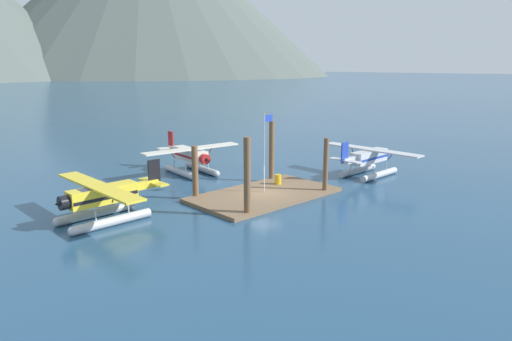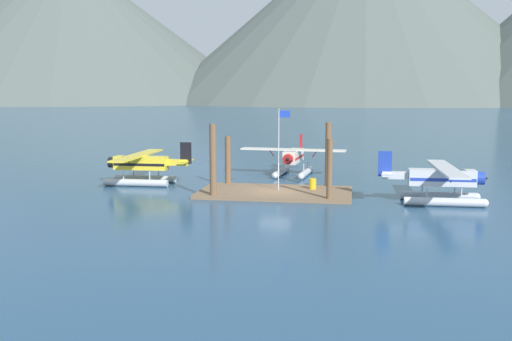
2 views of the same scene
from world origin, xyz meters
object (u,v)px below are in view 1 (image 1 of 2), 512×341
Objects in this scene: fuel_drum at (278,179)px; seaplane_silver_stbd_aft at (369,160)px; flagpole at (265,144)px; seaplane_yellow_port_fwd at (103,200)px; seaplane_cream_bow_centre at (191,158)px.

seaplane_silver_stbd_aft reaches higher than fuel_drum.
fuel_drum is at bearing 21.71° from flagpole.
fuel_drum is 0.08× the size of seaplane_yellow_port_fwd.
fuel_drum is at bearing 163.06° from seaplane_silver_stbd_aft.
flagpole reaches higher than seaplane_cream_bow_centre.
flagpole is 4.58m from fuel_drum.
fuel_drum is (2.58, 1.03, -3.64)m from flagpole.
flagpole is at bearing -158.29° from fuel_drum.
seaplane_silver_stbd_aft and seaplane_yellow_port_fwd have the same top height.
seaplane_cream_bow_centre is 15.14m from seaplane_yellow_port_fwd.
flagpole reaches higher than fuel_drum.
fuel_drum is at bearing -6.69° from seaplane_yellow_port_fwd.
seaplane_silver_stbd_aft is (12.42, -12.69, 0.00)m from seaplane_cream_bow_centre.
seaplane_cream_bow_centre is 17.75m from seaplane_silver_stbd_aft.
seaplane_yellow_port_fwd is (-12.92, -7.88, 0.00)m from seaplane_cream_bow_centre.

